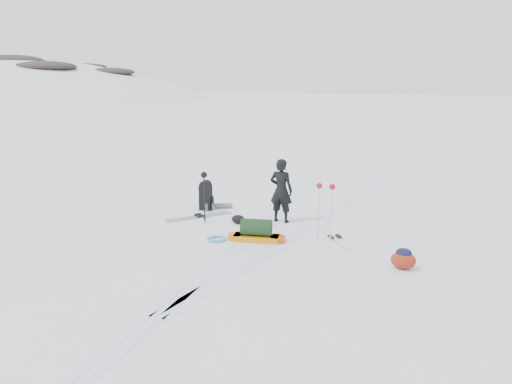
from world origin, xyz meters
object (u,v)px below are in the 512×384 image
pulk_sled (256,232)px  ski_poles_black (204,181)px  skier (281,191)px  expedition_rucksack (208,196)px

pulk_sled → ski_poles_black: 2.23m
skier → expedition_rucksack: (-2.36, 0.35, -0.44)m
skier → ski_poles_black: 2.02m
ski_poles_black → expedition_rucksack: bearing=113.3°
expedition_rucksack → pulk_sled: bearing=-50.7°
expedition_rucksack → ski_poles_black: (0.53, -1.17, 0.71)m
skier → ski_poles_black: bearing=25.1°
pulk_sled → ski_poles_black: bearing=142.4°
skier → ski_poles_black: skier is taller
pulk_sled → ski_poles_black: ski_poles_black is taller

